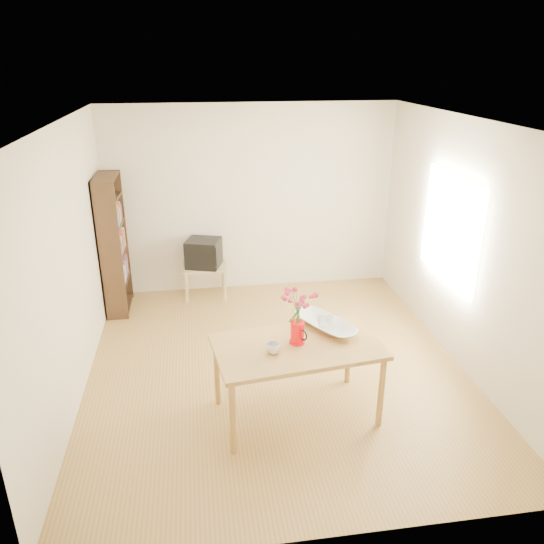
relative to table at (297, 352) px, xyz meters
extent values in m
plane|color=olive|center=(-0.06, 0.84, -0.67)|extent=(4.50, 4.50, 0.00)
plane|color=white|center=(-0.06, 0.84, 1.93)|extent=(4.50, 4.50, 0.00)
plane|color=beige|center=(-0.06, 3.09, 0.63)|extent=(4.00, 0.00, 4.00)
plane|color=beige|center=(-0.06, -1.41, 0.63)|extent=(4.00, 0.00, 4.00)
plane|color=beige|center=(-2.06, 0.84, 0.63)|extent=(0.00, 4.50, 4.50)
plane|color=beige|center=(1.94, 0.84, 0.63)|extent=(0.00, 4.50, 4.50)
plane|color=white|center=(1.92, 1.14, 0.73)|extent=(0.00, 1.30, 1.30)
cube|color=olive|center=(0.00, 0.00, 0.06)|extent=(1.58, 1.03, 0.04)
cylinder|color=olive|center=(-0.63, -0.45, -0.32)|extent=(0.06, 0.06, 0.71)
cylinder|color=olive|center=(0.72, -0.27, -0.32)|extent=(0.06, 0.06, 0.71)
cylinder|color=olive|center=(-0.72, 0.27, -0.32)|extent=(0.06, 0.06, 0.71)
cylinder|color=olive|center=(0.63, 0.45, -0.32)|extent=(0.06, 0.06, 0.71)
cube|color=tan|center=(-0.76, 2.81, -0.23)|extent=(0.60, 0.45, 0.03)
cylinder|color=tan|center=(-1.02, 2.62, -0.46)|extent=(0.04, 0.04, 0.43)
cylinder|color=tan|center=(-0.50, 2.62, -0.46)|extent=(0.04, 0.04, 0.43)
cylinder|color=tan|center=(-1.02, 2.99, -0.46)|extent=(0.04, 0.04, 0.43)
cylinder|color=tan|center=(-0.50, 2.99, -0.46)|extent=(0.04, 0.04, 0.43)
cube|color=black|center=(-1.91, 2.25, 0.23)|extent=(0.28, 0.02, 1.80)
cube|color=black|center=(-1.91, 2.93, 0.23)|extent=(0.28, 0.03, 1.80)
cube|color=black|center=(-2.04, 2.59, 0.23)|extent=(0.02, 0.70, 1.80)
cube|color=black|center=(-1.91, 2.59, -0.63)|extent=(0.27, 0.65, 0.02)
cube|color=black|center=(-1.91, 2.59, -0.27)|extent=(0.27, 0.65, 0.02)
cube|color=black|center=(-1.91, 2.59, 0.11)|extent=(0.27, 0.65, 0.02)
cube|color=black|center=(-1.91, 2.59, 0.49)|extent=(0.27, 0.65, 0.02)
cube|color=black|center=(-1.91, 2.59, 0.85)|extent=(0.27, 0.65, 0.02)
cube|color=black|center=(-1.91, 2.59, 1.11)|extent=(0.27, 0.65, 0.02)
cylinder|color=red|center=(0.01, 0.04, 0.18)|extent=(0.12, 0.12, 0.20)
cylinder|color=red|center=(0.01, 0.04, 0.09)|extent=(0.14, 0.14, 0.02)
cylinder|color=red|center=(0.01, 0.04, 0.28)|extent=(0.13, 0.13, 0.01)
cone|color=red|center=(-0.02, -0.01, 0.26)|extent=(0.07, 0.08, 0.06)
torus|color=black|center=(0.04, 0.10, 0.19)|extent=(0.07, 0.10, 0.10)
imported|color=white|center=(-0.24, -0.11, 0.12)|extent=(0.17, 0.17, 0.09)
imported|color=white|center=(0.32, 0.28, 0.29)|extent=(0.63, 0.63, 0.43)
imported|color=white|center=(0.28, 0.28, 0.25)|extent=(0.10, 0.10, 0.07)
imported|color=white|center=(0.37, 0.30, 0.25)|extent=(0.09, 0.09, 0.06)
cube|color=black|center=(-0.76, 2.81, -0.02)|extent=(0.54, 0.51, 0.38)
cube|color=black|center=(-0.76, 2.88, 0.00)|extent=(0.36, 0.30, 0.27)
cube|color=black|center=(-0.76, 2.60, 0.00)|extent=(0.33, 0.11, 0.27)
camera|label=1|loc=(-0.84, -4.08, 2.48)|focal=35.00mm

